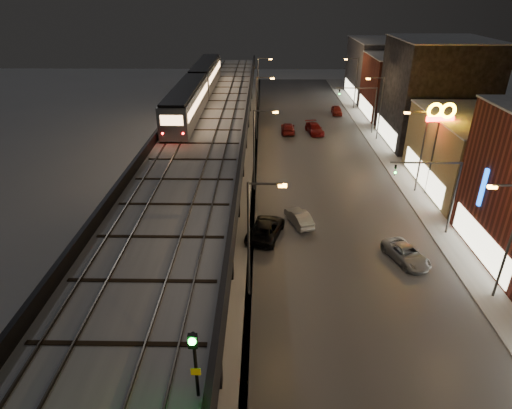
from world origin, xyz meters
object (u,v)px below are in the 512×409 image
object	(u,v)px
subway_train	(197,86)
car_mid_silver	(266,229)
car_onc_white	(314,129)
car_near_white	(299,218)
car_mid_dark	(288,128)
car_onc_red	(337,110)
rail_signal	(194,354)
car_onc_dark	(406,254)

from	to	relation	value
subway_train	car_mid_silver	bearing A→B (deg)	-69.69
car_onc_white	car_near_white	bearing A→B (deg)	-108.36
car_mid_dark	car_onc_red	bearing A→B (deg)	-128.41
rail_signal	car_onc_red	distance (m)	66.43
rail_signal	car_onc_red	world-z (taller)	rail_signal
subway_train	car_onc_white	world-z (taller)	subway_train
car_onc_dark	car_mid_silver	bearing A→B (deg)	142.05
subway_train	car_mid_silver	size ratio (longest dim) A/B	6.43
car_mid_silver	car_onc_dark	distance (m)	12.03
rail_signal	car_near_white	world-z (taller)	rail_signal
subway_train	rail_signal	world-z (taller)	subway_train
car_mid_silver	car_onc_red	size ratio (longest dim) A/B	1.31
car_near_white	car_onc_red	world-z (taller)	car_onc_red
rail_signal	car_onc_red	bearing A→B (deg)	76.54
car_mid_dark	car_onc_white	size ratio (longest dim) A/B	0.98
car_near_white	car_mid_dark	distance (m)	28.56
car_near_white	car_onc_white	xyz separation A→B (m)	(4.44, 28.32, 0.06)
car_mid_dark	car_mid_silver	bearing A→B (deg)	84.92
subway_train	rail_signal	distance (m)	47.25
subway_train	car_onc_red	size ratio (longest dim) A/B	8.43
car_onc_white	car_onc_red	world-z (taller)	car_onc_white
car_mid_silver	car_onc_dark	bearing A→B (deg)	177.89
car_onc_dark	car_onc_white	distance (m)	34.52
car_mid_silver	car_onc_white	distance (m)	31.51
car_onc_dark	car_onc_white	world-z (taller)	car_onc_white
subway_train	car_onc_red	world-z (taller)	subway_train
subway_train	car_onc_dark	distance (m)	35.69
car_onc_dark	car_near_white	bearing A→B (deg)	124.30
car_mid_silver	car_onc_white	bearing A→B (deg)	-87.97
car_near_white	car_mid_silver	distance (m)	3.87
car_mid_silver	subway_train	bearing A→B (deg)	-53.72
car_near_white	car_onc_dark	world-z (taller)	car_near_white
subway_train	car_onc_white	bearing A→B (deg)	20.20
car_onc_red	car_onc_dark	bearing A→B (deg)	-89.13
car_near_white	car_onc_white	distance (m)	28.67
subway_train	car_onc_dark	world-z (taller)	subway_train
car_mid_dark	car_onc_red	xyz separation A→B (m)	(9.15, 10.96, -0.00)
subway_train	car_mid_silver	xyz separation A→B (m)	(9.05, -24.46, -7.60)
rail_signal	car_onc_red	size ratio (longest dim) A/B	0.73
car_near_white	car_onc_dark	bearing A→B (deg)	125.05
subway_train	car_near_white	xyz separation A→B (m)	(12.20, -22.20, -7.69)
car_mid_dark	car_onc_red	distance (m)	14.28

